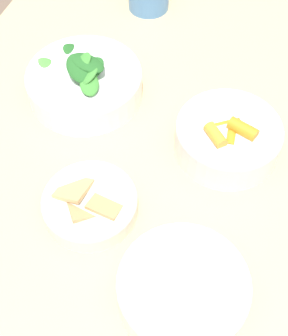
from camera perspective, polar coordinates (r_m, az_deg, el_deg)
ground_plane at (r=1.39m, az=0.26°, el=-18.55°), size 10.00×10.00×0.00m
dining_table at (r=0.81m, az=0.43°, el=-5.25°), size 1.28×0.81×0.74m
bowl_carrots at (r=0.73m, az=10.11°, el=3.76°), size 0.16×0.16×0.07m
bowl_greens at (r=0.81m, az=-7.24°, el=10.40°), size 0.20×0.20×0.09m
bowl_beans_hotdog at (r=0.60m, az=4.74°, el=-14.59°), size 0.16×0.16×0.05m
bowl_cookies at (r=0.67m, az=-6.58°, el=-4.36°), size 0.14×0.14×0.04m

